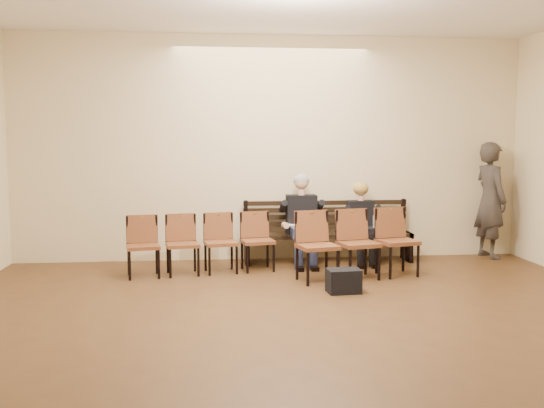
{
  "coord_description": "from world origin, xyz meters",
  "views": [
    {
      "loc": [
        -0.95,
        -4.48,
        1.88
      ],
      "look_at": [
        -0.08,
        4.05,
        0.98
      ],
      "focal_mm": 40.0,
      "sensor_mm": 36.0,
      "label": 1
    }
  ],
  "objects_px": {
    "seated_man": "(302,220)",
    "seated_woman": "(362,227)",
    "laptop": "(302,228)",
    "chair_row_front": "(202,244)",
    "water_bottle": "(375,228)",
    "bag": "(344,281)",
    "bench": "(328,247)",
    "chair_row_back": "(358,244)",
    "passerby": "(491,191)"
  },
  "relations": [
    {
      "from": "water_bottle",
      "to": "bag",
      "type": "distance_m",
      "value": 1.85
    },
    {
      "from": "chair_row_back",
      "to": "water_bottle",
      "type": "bearing_deg",
      "value": 48.52
    },
    {
      "from": "laptop",
      "to": "passerby",
      "type": "bearing_deg",
      "value": -6.16
    },
    {
      "from": "water_bottle",
      "to": "passerby",
      "type": "distance_m",
      "value": 2.1
    },
    {
      "from": "laptop",
      "to": "chair_row_front",
      "type": "relative_size",
      "value": 0.17
    },
    {
      "from": "bench",
      "to": "chair_row_back",
      "type": "distance_m",
      "value": 1.21
    },
    {
      "from": "seated_woman",
      "to": "laptop",
      "type": "xyz_separation_m",
      "value": [
        -0.96,
        -0.16,
        0.03
      ]
    },
    {
      "from": "seated_man",
      "to": "bag",
      "type": "height_order",
      "value": "seated_man"
    },
    {
      "from": "bag",
      "to": "passerby",
      "type": "distance_m",
      "value": 3.59
    },
    {
      "from": "seated_man",
      "to": "chair_row_front",
      "type": "bearing_deg",
      "value": -160.66
    },
    {
      "from": "laptop",
      "to": "water_bottle",
      "type": "height_order",
      "value": "laptop"
    },
    {
      "from": "bench",
      "to": "chair_row_back",
      "type": "relative_size",
      "value": 1.53
    },
    {
      "from": "seated_man",
      "to": "passerby",
      "type": "distance_m",
      "value": 3.11
    },
    {
      "from": "water_bottle",
      "to": "bag",
      "type": "relative_size",
      "value": 0.54
    },
    {
      "from": "seated_man",
      "to": "passerby",
      "type": "relative_size",
      "value": 0.64
    },
    {
      "from": "bag",
      "to": "water_bottle",
      "type": "bearing_deg",
      "value": 62.55
    },
    {
      "from": "seated_woman",
      "to": "bag",
      "type": "bearing_deg",
      "value": -110.74
    },
    {
      "from": "laptop",
      "to": "passerby",
      "type": "xyz_separation_m",
      "value": [
        3.1,
        0.38,
        0.49
      ]
    },
    {
      "from": "laptop",
      "to": "chair_row_front",
      "type": "xyz_separation_m",
      "value": [
        -1.48,
        -0.37,
        -0.16
      ]
    },
    {
      "from": "seated_man",
      "to": "seated_woman",
      "type": "bearing_deg",
      "value": 0.0
    },
    {
      "from": "laptop",
      "to": "seated_man",
      "type": "bearing_deg",
      "value": 66.43
    },
    {
      "from": "seated_man",
      "to": "laptop",
      "type": "bearing_deg",
      "value": -100.5
    },
    {
      "from": "bag",
      "to": "seated_man",
      "type": "bearing_deg",
      "value": 97.78
    },
    {
      "from": "chair_row_back",
      "to": "bench",
      "type": "bearing_deg",
      "value": 86.38
    },
    {
      "from": "passerby",
      "to": "chair_row_back",
      "type": "bearing_deg",
      "value": 107.06
    },
    {
      "from": "laptop",
      "to": "chair_row_back",
      "type": "xyz_separation_m",
      "value": [
        0.64,
        -0.89,
        -0.11
      ]
    },
    {
      "from": "chair_row_back",
      "to": "seated_woman",
      "type": "bearing_deg",
      "value": 60.46
    },
    {
      "from": "bench",
      "to": "passerby",
      "type": "distance_m",
      "value": 2.78
    },
    {
      "from": "passerby",
      "to": "seated_woman",
      "type": "bearing_deg",
      "value": 85.61
    },
    {
      "from": "passerby",
      "to": "chair_row_back",
      "type": "height_order",
      "value": "passerby"
    },
    {
      "from": "seated_man",
      "to": "chair_row_back",
      "type": "relative_size",
      "value": 0.8
    },
    {
      "from": "bench",
      "to": "water_bottle",
      "type": "xyz_separation_m",
      "value": [
        0.65,
        -0.32,
        0.33
      ]
    },
    {
      "from": "seated_man",
      "to": "chair_row_front",
      "type": "distance_m",
      "value": 1.62
    },
    {
      "from": "bench",
      "to": "passerby",
      "type": "bearing_deg",
      "value": 2.16
    },
    {
      "from": "seated_man",
      "to": "laptop",
      "type": "xyz_separation_m",
      "value": [
        -0.03,
        -0.16,
        -0.1
      ]
    },
    {
      "from": "chair_row_front",
      "to": "chair_row_back",
      "type": "xyz_separation_m",
      "value": [
        2.12,
        -0.52,
        0.05
      ]
    },
    {
      "from": "chair_row_front",
      "to": "seated_woman",
      "type": "bearing_deg",
      "value": 2.74
    },
    {
      "from": "laptop",
      "to": "chair_row_back",
      "type": "bearing_deg",
      "value": -67.36
    },
    {
      "from": "chair_row_front",
      "to": "passerby",
      "type": "bearing_deg",
      "value": -0.24
    },
    {
      "from": "laptop",
      "to": "chair_row_front",
      "type": "bearing_deg",
      "value": -178.9
    },
    {
      "from": "bag",
      "to": "chair_row_back",
      "type": "distance_m",
      "value": 0.9
    },
    {
      "from": "seated_woman",
      "to": "chair_row_back",
      "type": "bearing_deg",
      "value": -106.61
    },
    {
      "from": "laptop",
      "to": "bag",
      "type": "height_order",
      "value": "laptop"
    },
    {
      "from": "laptop",
      "to": "chair_row_back",
      "type": "height_order",
      "value": "chair_row_back"
    },
    {
      "from": "bag",
      "to": "chair_row_back",
      "type": "xyz_separation_m",
      "value": [
        0.37,
        0.75,
        0.33
      ]
    },
    {
      "from": "chair_row_front",
      "to": "seated_man",
      "type": "bearing_deg",
      "value": 9.81
    },
    {
      "from": "water_bottle",
      "to": "laptop",
      "type": "bearing_deg",
      "value": 177.71
    },
    {
      "from": "water_bottle",
      "to": "bag",
      "type": "xyz_separation_m",
      "value": [
        -0.83,
        -1.6,
        -0.41
      ]
    },
    {
      "from": "bench",
      "to": "laptop",
      "type": "bearing_deg",
      "value": -148.52
    },
    {
      "from": "water_bottle",
      "to": "seated_woman",
      "type": "bearing_deg",
      "value": 126.69
    }
  ]
}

